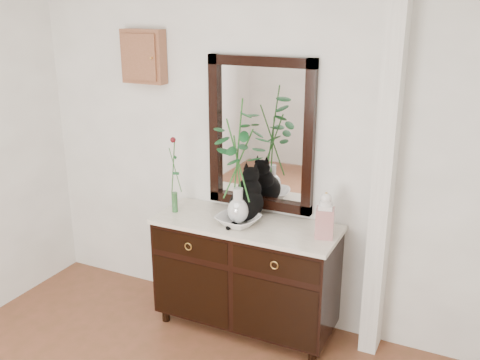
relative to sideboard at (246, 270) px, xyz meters
The scene contains 10 objects.
wall_back 0.92m from the sideboard, 111.80° to the left, with size 3.60×0.04×2.70m, color white.
pilaster 1.27m from the sideboard, 10.70° to the left, with size 0.12×0.20×2.70m, color white.
sideboard is the anchor object (origin of this frame).
wall_mirror 0.99m from the sideboard, 90.00° to the left, with size 0.80×0.06×1.10m.
key_cabinet 1.77m from the sideboard, 167.54° to the left, with size 0.35×0.10×0.40m, color brown.
cat 0.57m from the sideboard, 114.25° to the left, with size 0.27×0.33×0.38m, color black, non-canonical shape.
lotus_bowl 0.42m from the sideboard, 117.85° to the right, with size 0.29×0.29×0.07m, color silver.
vase_branches 0.85m from the sideboard, 117.85° to the right, with size 0.43×0.43×0.89m, color silver, non-canonical shape.
bud_vase_rose 0.88m from the sideboard, behind, with size 0.07×0.07×0.59m, color #316535, non-canonical shape.
ginger_jar 0.78m from the sideboard, ahead, with size 0.12×0.12×0.32m, color silver, non-canonical shape.
Camera 1 is at (1.57, -1.45, 2.33)m, focal length 40.00 mm.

